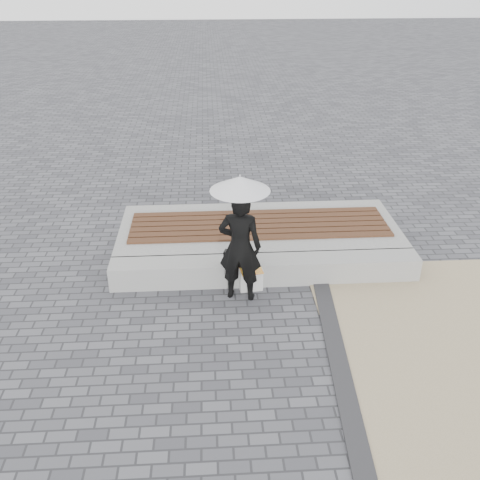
% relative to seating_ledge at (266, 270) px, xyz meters
% --- Properties ---
extents(ground, '(80.00, 80.00, 0.00)m').
position_rel_seating_ledge_xyz_m(ground, '(0.00, -1.60, -0.20)').
color(ground, '#535358').
rests_on(ground, ground).
extents(edging_band, '(0.61, 5.20, 0.04)m').
position_rel_seating_ledge_xyz_m(edging_band, '(0.75, -2.10, -0.18)').
color(edging_band, '#2C2C2E').
rests_on(edging_band, ground).
extents(seating_ledge, '(5.00, 0.45, 0.40)m').
position_rel_seating_ledge_xyz_m(seating_ledge, '(0.00, 0.00, 0.00)').
color(seating_ledge, gray).
rests_on(seating_ledge, ground).
extents(timber_platform, '(5.00, 2.00, 0.40)m').
position_rel_seating_ledge_xyz_m(timber_platform, '(0.00, 1.20, 0.00)').
color(timber_platform, '#9A9995').
rests_on(timber_platform, ground).
extents(timber_decking, '(4.60, 1.20, 0.04)m').
position_rel_seating_ledge_xyz_m(timber_decking, '(0.00, 1.20, 0.22)').
color(timber_decking, '#522D1C').
rests_on(timber_decking, timber_platform).
extents(woman, '(0.72, 0.55, 1.77)m').
position_rel_seating_ledge_xyz_m(woman, '(-0.44, -0.44, 0.69)').
color(woman, black).
rests_on(woman, ground).
extents(parasol, '(0.86, 0.86, 1.10)m').
position_rel_seating_ledge_xyz_m(parasol, '(-0.44, -0.44, 1.70)').
color(parasol, '#AEAEB3').
rests_on(parasol, ground).
extents(handbag, '(0.36, 0.22, 0.24)m').
position_rel_seating_ledge_xyz_m(handbag, '(-0.51, -0.16, 0.32)').
color(handbag, black).
rests_on(handbag, seating_ledge).
extents(canvas_tote, '(0.38, 0.20, 0.38)m').
position_rel_seating_ledge_xyz_m(canvas_tote, '(-0.26, -0.26, -0.01)').
color(canvas_tote, beige).
rests_on(canvas_tote, ground).
extents(magazine, '(0.38, 0.30, 0.01)m').
position_rel_seating_ledge_xyz_m(magazine, '(-0.26, -0.31, 0.18)').
color(magazine, red).
rests_on(magazine, canvas_tote).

